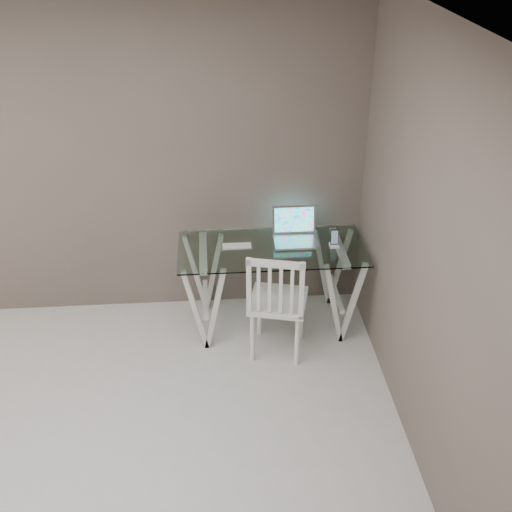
{
  "coord_description": "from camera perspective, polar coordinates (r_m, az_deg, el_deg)",
  "views": [
    {
      "loc": [
        0.73,
        -2.6,
        3.27
      ],
      "look_at": [
        1.05,
        1.55,
        0.85
      ],
      "focal_mm": 45.0,
      "sensor_mm": 36.0,
      "label": 1
    }
  ],
  "objects": [
    {
      "name": "phone_dock",
      "position": [
        5.18,
        6.98,
        1.26
      ],
      "size": [
        0.08,
        0.08,
        0.14
      ],
      "color": "white",
      "rests_on": "desk"
    },
    {
      "name": "laptop",
      "position": [
        5.25,
        3.5,
        2.12
      ],
      "size": [
        0.36,
        0.31,
        0.25
      ],
      "color": "silver",
      "rests_on": "desk"
    },
    {
      "name": "mouse",
      "position": [
        4.91,
        0.4,
        -0.53
      ],
      "size": [
        0.12,
        0.07,
        0.04
      ],
      "primitive_type": "ellipsoid",
      "color": "white",
      "rests_on": "desk"
    },
    {
      "name": "keyboard",
      "position": [
        5.16,
        -1.72,
        0.89
      ],
      "size": [
        0.25,
        0.11,
        0.01
      ],
      "primitive_type": "cube",
      "color": "silver",
      "rests_on": "desk"
    },
    {
      "name": "chair",
      "position": [
        4.9,
        1.88,
        -3.95
      ],
      "size": [
        0.52,
        0.52,
        0.94
      ],
      "rotation": [
        0.0,
        0.0,
        -0.24
      ],
      "color": "white",
      "rests_on": "ground"
    },
    {
      "name": "desk",
      "position": [
        5.32,
        1.36,
        -2.67
      ],
      "size": [
        1.5,
        0.7,
        0.75
      ],
      "color": "silver",
      "rests_on": "ground"
    },
    {
      "name": "room",
      "position": [
        3.15,
        -18.36,
        -1.09
      ],
      "size": [
        4.5,
        4.52,
        2.71
      ],
      "color": "beige",
      "rests_on": "ground"
    }
  ]
}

